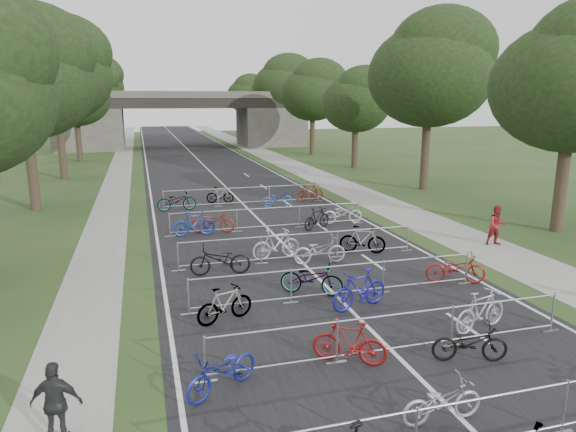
% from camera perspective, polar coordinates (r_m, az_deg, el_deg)
% --- Properties ---
extents(road, '(11.00, 140.00, 0.01)m').
position_cam_1_polar(road, '(53.72, -9.94, 6.16)').
color(road, black).
rests_on(road, ground).
extents(sidewalk_right, '(3.00, 140.00, 0.01)m').
position_cam_1_polar(sidewalk_right, '(55.14, -1.60, 6.51)').
color(sidewalk_right, gray).
rests_on(sidewalk_right, ground).
extents(sidewalk_left, '(2.00, 140.00, 0.01)m').
position_cam_1_polar(sidewalk_left, '(53.45, -17.99, 5.70)').
color(sidewalk_left, gray).
rests_on(sidewalk_left, ground).
extents(lane_markings, '(0.12, 140.00, 0.00)m').
position_cam_1_polar(lane_markings, '(53.72, -9.94, 6.15)').
color(lane_markings, silver).
rests_on(lane_markings, ground).
extents(overpass_bridge, '(31.00, 8.00, 7.05)m').
position_cam_1_polar(overpass_bridge, '(68.35, -11.47, 10.46)').
color(overpass_bridge, '#4C4943').
rests_on(overpass_bridge, ground).
extents(tree_left_1, '(7.56, 7.56, 11.53)m').
position_cam_1_polar(tree_left_1, '(31.54, -27.32, 13.69)').
color(tree_left_1, '#33261C').
rests_on(tree_left_1, ground).
extents(tree_right_1, '(8.18, 8.18, 12.47)m').
position_cam_1_polar(tree_right_1, '(36.29, 15.71, 15.26)').
color(tree_right_1, '#33261C').
rests_on(tree_right_1, ground).
extents(tree_left_2, '(8.40, 8.40, 12.81)m').
position_cam_1_polar(tree_left_2, '(43.42, -24.41, 14.43)').
color(tree_left_2, '#33261C').
rests_on(tree_left_2, ground).
extents(tree_right_2, '(6.16, 6.16, 9.39)m').
position_cam_1_polar(tree_right_2, '(46.92, 7.73, 12.57)').
color(tree_right_2, '#33261C').
rests_on(tree_right_2, ground).
extents(tree_left_3, '(6.72, 6.72, 10.25)m').
position_cam_1_polar(tree_left_3, '(55.29, -22.53, 12.32)').
color(tree_left_3, '#33261C').
rests_on(tree_left_3, ground).
extents(tree_right_3, '(7.17, 7.17, 10.93)m').
position_cam_1_polar(tree_right_3, '(58.12, 2.89, 13.66)').
color(tree_right_3, '#33261C').
rests_on(tree_right_3, ground).
extents(tree_left_4, '(7.56, 7.56, 11.53)m').
position_cam_1_polar(tree_left_4, '(67.25, -21.50, 13.02)').
color(tree_left_4, '#33261C').
rests_on(tree_left_4, ground).
extents(tree_right_4, '(8.18, 8.18, 12.47)m').
position_cam_1_polar(tree_right_4, '(69.60, -0.40, 14.34)').
color(tree_right_4, '#33261C').
rests_on(tree_right_4, ground).
extents(tree_left_5, '(8.40, 8.40, 12.81)m').
position_cam_1_polar(tree_left_5, '(79.23, -20.78, 13.51)').
color(tree_left_5, '#33261C').
rests_on(tree_left_5, ground).
extents(tree_right_5, '(6.16, 6.16, 9.39)m').
position_cam_1_polar(tree_right_5, '(81.20, -2.74, 12.73)').
color(tree_right_5, '#33261C').
rests_on(tree_right_5, ground).
extents(tree_left_6, '(6.72, 6.72, 10.25)m').
position_cam_1_polar(tree_left_6, '(91.18, -20.13, 12.34)').
color(tree_left_6, '#33261C').
rests_on(tree_left_6, ground).
extents(tree_right_6, '(7.17, 7.17, 10.93)m').
position_cam_1_polar(tree_right_6, '(92.92, -4.51, 13.32)').
color(tree_right_6, '#33261C').
rests_on(tree_right_6, ground).
extents(barrier_row_1, '(9.70, 0.08, 1.10)m').
position_cam_1_polar(barrier_row_1, '(10.36, 21.85, -20.44)').
color(barrier_row_1, '#A5A7AD').
rests_on(barrier_row_1, ground).
extents(barrier_row_2, '(9.70, 0.08, 1.10)m').
position_cam_1_polar(barrier_row_2, '(12.97, 11.94, -12.68)').
color(barrier_row_2, '#A5A7AD').
rests_on(barrier_row_2, ground).
extents(barrier_row_3, '(9.70, 0.08, 1.10)m').
position_cam_1_polar(barrier_row_3, '(16.15, 5.61, -7.25)').
color(barrier_row_3, '#A5A7AD').
rests_on(barrier_row_3, ground).
extents(barrier_row_4, '(9.70, 0.08, 1.10)m').
position_cam_1_polar(barrier_row_4, '(19.73, 1.34, -3.44)').
color(barrier_row_4, '#A5A7AD').
rests_on(barrier_row_4, ground).
extents(barrier_row_5, '(9.70, 0.08, 1.10)m').
position_cam_1_polar(barrier_row_5, '(24.39, -2.16, -0.27)').
color(barrier_row_5, '#A5A7AD').
rests_on(barrier_row_5, ground).
extents(barrier_row_6, '(9.70, 0.08, 1.10)m').
position_cam_1_polar(barrier_row_6, '(30.13, -4.92, 2.22)').
color(barrier_row_6, '#A5A7AD').
rests_on(barrier_row_6, ground).
extents(bike_5, '(1.69, 0.60, 0.89)m').
position_cam_1_polar(bike_5, '(10.82, 16.75, -19.12)').
color(bike_5, '#A3A3AA').
rests_on(bike_5, ground).
extents(bike_8, '(1.94, 1.55, 0.98)m').
position_cam_1_polar(bike_8, '(11.35, -7.30, -16.73)').
color(bike_8, navy).
rests_on(bike_8, ground).
extents(bike_9, '(1.76, 1.37, 1.06)m').
position_cam_1_polar(bike_9, '(12.41, 6.86, -13.79)').
color(bike_9, maroon).
rests_on(bike_9, ground).
extents(bike_10, '(1.89, 1.11, 0.94)m').
position_cam_1_polar(bike_10, '(13.17, 19.54, -13.15)').
color(bike_10, black).
rests_on(bike_10, ground).
extents(bike_11, '(1.95, 0.99, 1.13)m').
position_cam_1_polar(bike_11, '(14.82, 20.62, -9.86)').
color(bike_11, '#A7A7AE').
rests_on(bike_11, ground).
extents(bike_12, '(1.79, 1.05, 1.04)m').
position_cam_1_polar(bike_12, '(14.53, -7.03, -9.73)').
color(bike_12, '#A5A7AD').
rests_on(bike_12, ground).
extents(bike_13, '(2.09, 1.64, 1.06)m').
position_cam_1_polar(bike_13, '(16.38, 2.63, -6.96)').
color(bike_13, '#A5A7AD').
rests_on(bike_13, ground).
extents(bike_14, '(2.05, 1.08, 1.19)m').
position_cam_1_polar(bike_14, '(15.43, 7.97, -8.09)').
color(bike_14, navy).
rests_on(bike_14, ground).
extents(bike_15, '(2.08, 1.37, 1.03)m').
position_cam_1_polar(bike_15, '(18.25, 18.14, -5.55)').
color(bike_15, maroon).
rests_on(bike_15, ground).
extents(bike_16, '(2.19, 0.95, 1.12)m').
position_cam_1_polar(bike_16, '(18.24, -7.54, -4.87)').
color(bike_16, black).
rests_on(bike_16, ground).
extents(bike_17, '(2.06, 0.87, 1.20)m').
position_cam_1_polar(bike_17, '(19.85, -1.31, -3.17)').
color(bike_17, '#AFAFB7').
rests_on(bike_17, ground).
extents(bike_18, '(2.04, 0.81, 1.06)m').
position_cam_1_polar(bike_18, '(19.38, 3.53, -3.82)').
color(bike_18, '#A5A5AD').
rests_on(bike_18, ground).
extents(bike_19, '(1.89, 1.29, 1.11)m').
position_cam_1_polar(bike_19, '(20.87, 8.28, -2.63)').
color(bike_19, '#A5A7AD').
rests_on(bike_19, ground).
extents(bike_20, '(1.93, 0.64, 1.15)m').
position_cam_1_polar(bike_20, '(23.61, -10.40, -0.85)').
color(bike_20, navy).
rests_on(bike_20, ground).
extents(bike_21, '(2.13, 1.13, 1.06)m').
position_cam_1_polar(bike_21, '(24.05, -8.37, -0.62)').
color(bike_21, maroon).
rests_on(bike_21, ground).
extents(bike_22, '(1.77, 1.29, 1.05)m').
position_cam_1_polar(bike_22, '(24.47, 3.23, -0.29)').
color(bike_22, black).
rests_on(bike_22, ground).
extents(bike_23, '(2.07, 0.93, 1.05)m').
position_cam_1_polar(bike_23, '(25.69, 6.09, 0.29)').
color(bike_23, '#B3B2BA').
rests_on(bike_23, ground).
extents(bike_24, '(2.15, 0.86, 1.11)m').
position_cam_1_polar(bike_24, '(29.20, -12.27, 1.64)').
color(bike_24, '#A5A7AD').
rests_on(bike_24, ground).
extents(bike_25, '(1.69, 0.79, 0.98)m').
position_cam_1_polar(bike_25, '(30.89, -7.56, 2.31)').
color(bike_25, '#A5A7AD').
rests_on(bike_25, ground).
extents(bike_26, '(1.82, 0.69, 0.95)m').
position_cam_1_polar(bike_26, '(29.62, -1.19, 1.94)').
color(bike_26, '#1D47A0').
rests_on(bike_26, ground).
extents(bike_27, '(1.95, 0.94, 1.13)m').
position_cam_1_polar(bike_27, '(31.22, 2.44, 2.66)').
color(bike_27, maroon).
rests_on(bike_27, ground).
extents(pedestrian_b, '(0.92, 0.78, 1.70)m').
position_cam_1_polar(pedestrian_b, '(23.44, 22.20, -1.00)').
color(pedestrian_b, maroon).
rests_on(pedestrian_b, ground).
extents(pedestrian_c, '(0.98, 0.58, 1.56)m').
position_cam_1_polar(pedestrian_c, '(10.57, -24.34, -18.44)').
color(pedestrian_c, '#27272A').
rests_on(pedestrian_c, ground).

